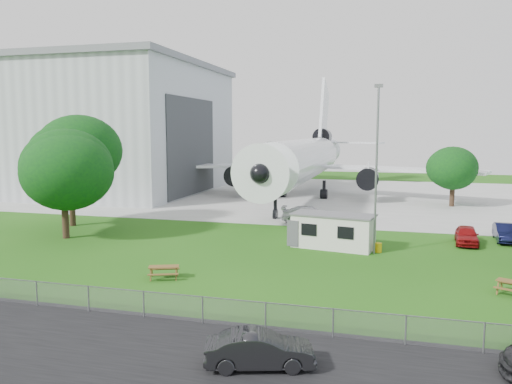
% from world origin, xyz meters
% --- Properties ---
extents(ground, '(160.00, 160.00, 0.00)m').
position_xyz_m(ground, '(0.00, 0.00, 0.00)').
color(ground, '#2D6817').
extents(asphalt_strip, '(120.00, 8.00, 0.02)m').
position_xyz_m(asphalt_strip, '(0.00, -13.00, 0.01)').
color(asphalt_strip, black).
rests_on(asphalt_strip, ground).
extents(concrete_apron, '(120.00, 46.00, 0.03)m').
position_xyz_m(concrete_apron, '(0.00, 38.00, 0.01)').
color(concrete_apron, '#B7B7B2').
rests_on(concrete_apron, ground).
extents(hangar, '(43.00, 31.00, 18.55)m').
position_xyz_m(hangar, '(-37.97, 36.00, 9.41)').
color(hangar, '#B2B7BC').
rests_on(hangar, ground).
extents(airliner, '(46.36, 47.73, 17.69)m').
position_xyz_m(airliner, '(-2.00, 35.86, 5.27)').
color(airliner, white).
rests_on(airliner, ground).
extents(site_cabin, '(6.94, 3.73, 2.62)m').
position_xyz_m(site_cabin, '(5.11, 7.27, 1.31)').
color(site_cabin, silver).
rests_on(site_cabin, ground).
extents(picnic_west, '(2.21, 2.04, 0.76)m').
position_xyz_m(picnic_west, '(-3.85, -3.45, 0.00)').
color(picnic_west, brown).
rests_on(picnic_west, ground).
extents(fence, '(58.00, 0.04, 1.30)m').
position_xyz_m(fence, '(0.00, -9.50, 0.00)').
color(fence, gray).
rests_on(fence, ground).
extents(lamp_mast, '(0.16, 0.16, 12.00)m').
position_xyz_m(lamp_mast, '(8.20, 6.20, 6.00)').
color(lamp_mast, slate).
rests_on(lamp_mast, ground).
extents(tree_west_big, '(8.70, 8.70, 10.80)m').
position_xyz_m(tree_west_big, '(-19.59, 9.88, 6.44)').
color(tree_west_big, '#382619').
rests_on(tree_west_big, ground).
extents(tree_west_small, '(7.59, 7.59, 9.15)m').
position_xyz_m(tree_west_small, '(-16.73, 4.92, 5.34)').
color(tree_west_small, '#382619').
rests_on(tree_west_small, ground).
extents(tree_far_apron, '(6.68, 6.68, 7.82)m').
position_xyz_m(tree_far_apron, '(16.27, 31.91, 4.47)').
color(tree_far_apron, '#382619').
rests_on(tree_far_apron, ground).
extents(car_centre_sedan, '(4.37, 2.57, 1.36)m').
position_xyz_m(car_centre_sedan, '(4.64, -12.99, 0.68)').
color(car_centre_sedan, black).
rests_on(car_centre_sedan, ground).
extents(car_ne_hatch, '(2.01, 4.30, 1.43)m').
position_xyz_m(car_ne_hatch, '(15.12, 11.20, 0.71)').
color(car_ne_hatch, maroon).
rests_on(car_ne_hatch, ground).
extents(car_ne_sedan, '(1.72, 4.36, 1.41)m').
position_xyz_m(car_ne_sedan, '(18.27, 13.06, 0.71)').
color(car_ne_sedan, black).
rests_on(car_ne_sedan, ground).
extents(car_apron_van, '(5.65, 2.69, 1.59)m').
position_xyz_m(car_apron_van, '(1.80, 17.00, 0.80)').
color(car_apron_van, silver).
rests_on(car_apron_van, ground).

